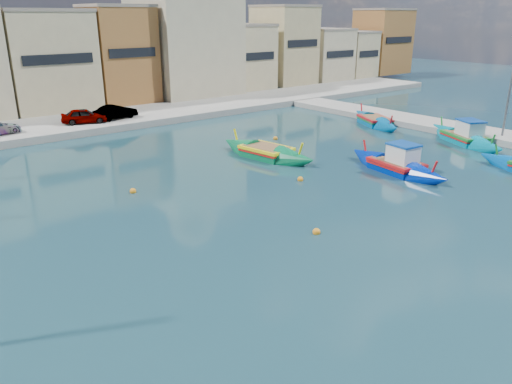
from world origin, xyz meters
name	(u,v)px	position (x,y,z in m)	size (l,w,h in m)	color
ground	(449,220)	(0.00, 0.00, 0.00)	(160.00, 160.00, 0.00)	#163A44
north_quay	(141,116)	(0.00, 32.00, 0.30)	(80.00, 8.00, 0.60)	gray
north_townhouses	(162,56)	(6.68, 39.36, 5.00)	(83.20, 7.87, 10.19)	tan
church_block	(184,23)	(10.00, 40.00, 8.41)	(10.00, 10.00, 19.10)	#BFB28F
quay_street_lamp	(510,86)	(17.44, 6.00, 4.34)	(1.18, 0.16, 8.00)	#595B60
parked_cars	(67,118)	(-7.51, 30.50, 1.21)	(13.98, 2.59, 1.27)	#4C1919
luzzu_turquoise_cabin	(465,138)	(14.98, 7.67, 0.35)	(5.72, 8.92, 2.88)	#007F9A
luzzu_blue_cabin	(397,166)	(4.64, 6.44, 0.35)	(3.10, 8.35, 2.89)	#0024A4
luzzu_cyan_mid	(375,122)	(15.00, 16.28, 0.26)	(5.53, 8.43, 2.49)	#005D9C
luzzu_green	(266,153)	(0.46, 14.19, 0.28)	(3.26, 8.65, 2.66)	#0A6F42
mooring_buoys	(362,183)	(0.93, 6.11, 0.08)	(26.96, 23.75, 0.36)	orange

